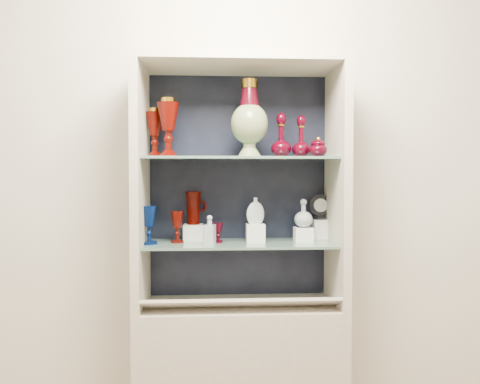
{
  "coord_description": "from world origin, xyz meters",
  "views": [
    {
      "loc": [
        -0.13,
        -0.75,
        1.38
      ],
      "look_at": [
        0.0,
        1.53,
        1.3
      ],
      "focal_mm": 35.0,
      "sensor_mm": 36.0,
      "label": 1
    }
  ],
  "objects": [
    {
      "name": "riser_clear_round_decanter",
      "position": [
        0.32,
        1.57,
        1.08
      ],
      "size": [
        0.09,
        0.09,
        0.07
      ],
      "primitive_type": "cube",
      "color": "silver",
      "rests_on": "shelf_lower"
    },
    {
      "name": "pedestal_lamp_right",
      "position": [
        -0.42,
        1.59,
        1.59
      ],
      "size": [
        0.09,
        0.09,
        0.24
      ],
      "primitive_type": null,
      "rotation": [
        0.0,
        0.0,
        0.0
      ],
      "color": "#4A0903",
      "rests_on": "shelf_upper"
    },
    {
      "name": "pedestal_lamp_left",
      "position": [
        -0.35,
        1.52,
        1.61
      ],
      "size": [
        0.14,
        0.14,
        0.28
      ],
      "primitive_type": null,
      "rotation": [
        0.0,
        0.0,
        -0.4
      ],
      "color": "#4A0903",
      "rests_on": "shelf_upper"
    },
    {
      "name": "cabinet_side_right",
      "position": [
        0.48,
        1.53,
        1.32
      ],
      "size": [
        0.04,
        0.4,
        1.15
      ],
      "primitive_type": "cube",
      "color": "#BAB09D",
      "rests_on": "cabinet_base"
    },
    {
      "name": "label_card_1",
      "position": [
        -0.26,
        1.42,
        0.8
      ],
      "size": [
        0.1,
        0.06,
        0.03
      ],
      "primitive_type": "cube",
      "rotation": [
        -0.44,
        0.0,
        0.0
      ],
      "color": "white",
      "rests_on": "label_ledge"
    },
    {
      "name": "riser_cameo_medallion",
      "position": [
        0.43,
        1.67,
        1.1
      ],
      "size": [
        0.08,
        0.08,
        0.1
      ],
      "primitive_type": "cube",
      "color": "silver",
      "rests_on": "shelf_lower"
    },
    {
      "name": "riser_flat_flask",
      "position": [
        0.08,
        1.55,
        1.09
      ],
      "size": [
        0.09,
        0.09,
        0.09
      ],
      "primitive_type": "cube",
      "color": "silver",
      "rests_on": "shelf_lower"
    },
    {
      "name": "shelf_upper",
      "position": [
        0.0,
        1.55,
        1.46
      ],
      "size": [
        0.92,
        0.34,
        0.01
      ],
      "primitive_type": "cube",
      "color": "slate",
      "rests_on": "cabinet_side_left"
    },
    {
      "name": "flat_flask",
      "position": [
        0.08,
        1.55,
        1.21
      ],
      "size": [
        0.1,
        0.07,
        0.14
      ],
      "primitive_type": null,
      "rotation": [
        0.0,
        0.0,
        0.39
      ],
      "color": "#A6B4BA",
      "rests_on": "riser_flat_flask"
    },
    {
      "name": "ruby_goblet_tall",
      "position": [
        -0.31,
        1.56,
        1.13
      ],
      "size": [
        0.08,
        0.08,
        0.16
      ],
      "primitive_type": null,
      "rotation": [
        0.0,
        0.0,
        -0.34
      ],
      "color": "#4A0903",
      "rests_on": "shelf_lower"
    },
    {
      "name": "cabinet_base",
      "position": [
        0.0,
        1.53,
        0.38
      ],
      "size": [
        1.0,
        0.4,
        0.75
      ],
      "primitive_type": "cube",
      "color": "#BAB09D",
      "rests_on": "ground"
    },
    {
      "name": "ruby_decanter_b",
      "position": [
        0.2,
        1.53,
        1.58
      ],
      "size": [
        0.12,
        0.12,
        0.23
      ],
      "primitive_type": null,
      "rotation": [
        0.0,
        0.0,
        0.21
      ],
      "color": "#450110",
      "rests_on": "shelf_upper"
    },
    {
      "name": "wall_back",
      "position": [
        0.0,
        1.75,
        1.4
      ],
      "size": [
        3.5,
        0.02,
        2.8
      ],
      "primitive_type": "cube",
      "color": "beige",
      "rests_on": "ground"
    },
    {
      "name": "cobalt_goblet",
      "position": [
        -0.44,
        1.52,
        1.14
      ],
      "size": [
        0.09,
        0.09,
        0.19
      ],
      "primitive_type": null,
      "rotation": [
        0.0,
        0.0,
        -0.23
      ],
      "color": "#011345",
      "rests_on": "shelf_lower"
    },
    {
      "name": "cameo_medallion",
      "position": [
        0.43,
        1.67,
        1.22
      ],
      "size": [
        0.12,
        0.06,
        0.14
      ],
      "primitive_type": null,
      "rotation": [
        0.0,
        0.0,
        -0.15
      ],
      "color": "black",
      "rests_on": "riser_cameo_medallion"
    },
    {
      "name": "label_ledge",
      "position": [
        0.0,
        1.42,
        0.78
      ],
      "size": [
        0.92,
        0.17,
        0.09
      ],
      "primitive_type": "cube",
      "rotation": [
        -0.44,
        0.0,
        0.0
      ],
      "color": "#BAB09D",
      "rests_on": "cabinet_base"
    },
    {
      "name": "ruby_pitcher",
      "position": [
        -0.23,
        1.65,
        1.21
      ],
      "size": [
        0.14,
        0.1,
        0.17
      ],
      "primitive_type": null,
      "rotation": [
        0.0,
        0.0,
        0.19
      ],
      "color": "#4A0903",
      "rests_on": "riser_ruby_pitcher"
    },
    {
      "name": "label_card_0",
      "position": [
        0.06,
        1.42,
        0.8
      ],
      "size": [
        0.1,
        0.06,
        0.03
      ],
      "primitive_type": "cube",
      "rotation": [
        -0.44,
        0.0,
        0.0
      ],
      "color": "white",
      "rests_on": "label_ledge"
    },
    {
      "name": "ruby_decanter_a",
      "position": [
        0.3,
        1.54,
        1.59
      ],
      "size": [
        0.11,
        0.11,
        0.23
      ],
      "primitive_type": null,
      "rotation": [
        0.0,
        0.0,
        0.29
      ],
      "color": "#450110",
      "rests_on": "shelf_upper"
    },
    {
      "name": "lidded_bowl",
      "position": [
        0.37,
        1.47,
        1.52
      ],
      "size": [
        0.09,
        0.09,
        0.1
      ],
      "primitive_type": null,
      "rotation": [
        0.0,
        0.0,
        0.04
      ],
      "color": "#450110",
      "rests_on": "shelf_upper"
    },
    {
      "name": "riser_ruby_pitcher",
      "position": [
        -0.23,
        1.65,
        1.09
      ],
      "size": [
        0.1,
        0.1,
        0.08
      ],
      "primitive_type": "cube",
      "color": "silver",
      "rests_on": "shelf_lower"
    },
    {
      "name": "label_card_2",
      "position": [
        0.29,
        1.42,
        0.8
      ],
      "size": [
        0.1,
        0.06,
        0.03
      ],
      "primitive_type": "cube",
      "rotation": [
        -0.44,
        0.0,
        0.0
      ],
      "color": "white",
      "rests_on": "label_ledge"
    },
    {
      "name": "cabinet_top_cap",
      "position": [
        0.0,
        1.53,
        1.92
      ],
      "size": [
        1.0,
        0.4,
        0.04
      ],
      "primitive_type": "cube",
      "color": "#BAB09D",
      "rests_on": "cabinet_side_left"
    },
    {
      "name": "cabinet_side_left",
      "position": [
        -0.48,
        1.53,
        1.32
      ],
      "size": [
        0.04,
        0.4,
        1.15
      ],
      "primitive_type": "cube",
      "color": "#BAB09D",
      "rests_on": "cabinet_base"
    },
    {
      "name": "clear_round_decanter",
      "position": [
        0.32,
        1.57,
        1.19
      ],
      "size": [
        0.12,
        0.12,
        0.14
      ],
      "primitive_type": null,
      "rotation": [
        0.0,
        0.0,
        -0.34
      ],
      "color": "#96A1AB",
      "rests_on": "riser_clear_round_decanter"
    },
    {
      "name": "clear_square_bottle",
      "position": [
        -0.15,
        1.47,
        1.12
      ],
      "size": [
        0.06,
        0.06,
        0.14
      ],
      "primitive_type": null,
      "rotation": [
        0.0,
        0.0,
        -0.27
      ],
      "color": "#96A1AB",
      "rests_on": "shelf_lower"
    },
    {
      "name": "cabinet_back_panel",
      "position": [
        0.0,
        1.72,
        1.32
      ],
      "size": [
        0.98,
        0.02,
        1.15
      ],
      "primitive_type": "cube",
      "color": "black",
      "rests_on": "cabinet_base"
    },
    {
      "name": "enamel_urn",
      "position": [
        0.04,
        1.49,
        1.65
      ],
      "size": [
        0.22,
        0.22,
        0.37
      ],
      "primitive_type": null,
      "rotation": [
        0.0,
        0.0,
        0.29
      ],
      "color": "#0E4613",
      "rests_on": "shelf_upper"
    },
    {
      "name": "shelf_lower",
      "position": [
        0.0,
        1.55,
        1.04
      ],
      "size": [
        0.92,
        0.34,
        0.01
      ],
      "primitive_type": "cube",
      "color": "slate",
      "rests_on": "cabinet_side_left"
    },
    {
      "name": "ruby_goblet_small",
      "position": [
        -0.11,
        1.55,
        1.1
      ],
      "size": [
        0.06,
        0.06,
        0.1
      ],
      "primitive_type": null,
      "rotation": [
        0.0,
        0.0,
        -0.17
      ],
      "color": "#450110",
      "rests_on": "shelf_lower"
    }
  ]
}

